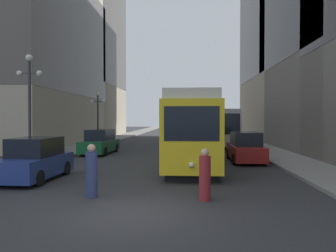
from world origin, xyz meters
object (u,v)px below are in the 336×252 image
object	(u,v)px
pedestrian_crossing_far	(91,173)
lamp_post_left_near	(29,93)
parked_car_right_far	(245,148)
lamp_post_left_far	(98,110)
streetcar	(192,128)
parked_car_left_near	(100,142)
transit_bus	(219,126)
parked_car_left_mid	(35,160)
pedestrian_crossing_near	(205,176)

from	to	relation	value
pedestrian_crossing_far	lamp_post_left_near	bearing A→B (deg)	-62.55
parked_car_right_far	lamp_post_left_far	bearing A→B (deg)	-41.11
pedestrian_crossing_far	lamp_post_left_near	xyz separation A→B (m)	(-5.27, 6.54, 3.18)
streetcar	parked_car_left_near	size ratio (longest dim) A/B	2.57
transit_bus	parked_car_right_far	bearing A→B (deg)	-87.85
streetcar	parked_car_left_mid	xyz separation A→B (m)	(-6.82, -5.63, -1.26)
streetcar	lamp_post_left_near	size ratio (longest dim) A/B	2.17
pedestrian_crossing_far	lamp_post_left_near	world-z (taller)	lamp_post_left_near
parked_car_left_mid	parked_car_right_far	xyz separation A→B (m)	(10.12, 6.61, 0.00)
streetcar	lamp_post_left_far	distance (m)	14.55
transit_bus	parked_car_right_far	size ratio (longest dim) A/B	2.40
streetcar	parked_car_left_near	xyz separation A→B (m)	(-6.82, 5.13, -1.26)
streetcar	parked_car_left_mid	size ratio (longest dim) A/B	2.94
transit_bus	pedestrian_crossing_near	distance (m)	22.33
parked_car_left_mid	lamp_post_left_far	size ratio (longest dim) A/B	0.88
streetcar	lamp_post_left_far	size ratio (longest dim) A/B	2.58
pedestrian_crossing_far	lamp_post_left_far	bearing A→B (deg)	-86.83
streetcar	parked_car_right_far	size ratio (longest dim) A/B	2.75
pedestrian_crossing_far	lamp_post_left_far	xyz separation A→B (m)	(-5.27, 20.27, 2.64)
parked_car_left_near	lamp_post_left_far	world-z (taller)	lamp_post_left_far
transit_bus	parked_car_left_near	distance (m)	12.72
transit_bus	pedestrian_crossing_far	distance (m)	22.88
parked_car_left_near	parked_car_right_far	world-z (taller)	same
streetcar	parked_car_right_far	world-z (taller)	streetcar
parked_car_left_mid	pedestrian_crossing_near	world-z (taller)	parked_car_left_mid
lamp_post_left_near	pedestrian_crossing_near	bearing A→B (deg)	-36.69
transit_bus	parked_car_left_mid	distance (m)	21.27
transit_bus	parked_car_left_near	size ratio (longest dim) A/B	2.24
transit_bus	lamp_post_left_near	bearing A→B (deg)	-126.74
pedestrian_crossing_near	lamp_post_left_far	world-z (taller)	lamp_post_left_far
lamp_post_left_far	pedestrian_crossing_far	bearing A→B (deg)	-75.42
streetcar	pedestrian_crossing_far	bearing A→B (deg)	-110.94
transit_bus	parked_car_right_far	distance (m)	12.34
transit_bus	parked_car_left_mid	world-z (taller)	transit_bus
parked_car_left_mid	parked_car_right_far	bearing A→B (deg)	35.11
parked_car_left_near	pedestrian_crossing_near	xyz separation A→B (m)	(7.14, -14.03, -0.06)
parked_car_left_near	pedestrian_crossing_near	distance (m)	15.74
parked_car_left_near	lamp_post_left_near	world-z (taller)	lamp_post_left_near
streetcar	parked_car_right_far	distance (m)	3.67
parked_car_right_far	pedestrian_crossing_near	size ratio (longest dim) A/B	2.79
transit_bus	lamp_post_left_near	size ratio (longest dim) A/B	1.89
transit_bus	streetcar	bearing A→B (deg)	-102.07
parked_car_right_far	pedestrian_crossing_near	bearing A→B (deg)	73.43
pedestrian_crossing_far	pedestrian_crossing_near	bearing A→B (deg)	165.62
pedestrian_crossing_far	transit_bus	bearing A→B (deg)	-117.54
parked_car_left_mid	pedestrian_crossing_near	xyz separation A→B (m)	(7.14, -3.27, -0.06)
transit_bus	lamp_post_left_far	size ratio (longest dim) A/B	2.24
parked_car_right_far	pedestrian_crossing_far	xyz separation A→B (m)	(-6.75, -9.68, -0.01)
transit_bus	lamp_post_left_far	distance (m)	11.84
transit_bus	pedestrian_crossing_near	bearing A→B (deg)	-96.38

